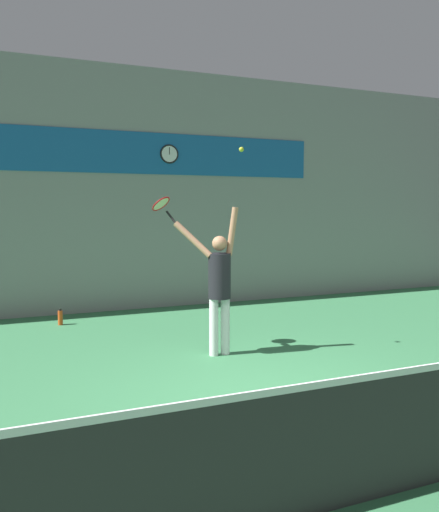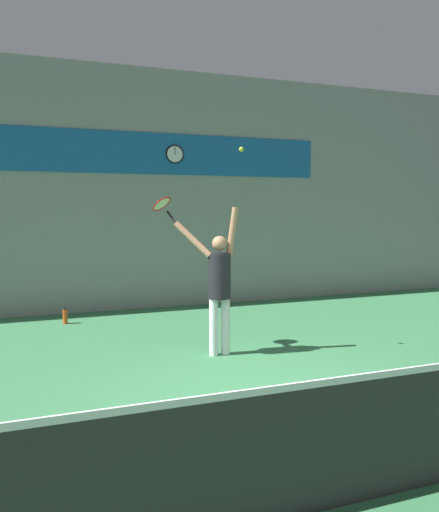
% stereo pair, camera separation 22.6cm
% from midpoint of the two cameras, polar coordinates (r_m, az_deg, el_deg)
% --- Properties ---
extents(ground_plane, '(18.00, 18.00, 0.00)m').
position_cam_midpoint_polar(ground_plane, '(5.46, 6.20, -17.41)').
color(ground_plane, '#387A4C').
extents(back_wall, '(18.00, 0.10, 5.00)m').
position_cam_midpoint_polar(back_wall, '(10.65, -9.08, 7.45)').
color(back_wall, gray).
rests_on(back_wall, ground_plane).
extents(sponsor_banner, '(7.57, 0.02, 0.85)m').
position_cam_midpoint_polar(sponsor_banner, '(10.64, -9.06, 11.54)').
color(sponsor_banner, '#195B9E').
extents(scoreboard_clock, '(0.40, 0.04, 0.40)m').
position_cam_midpoint_polar(scoreboard_clock, '(10.75, -6.37, 11.51)').
color(scoreboard_clock, white).
extents(court_net, '(7.92, 0.07, 1.06)m').
position_cam_midpoint_polar(court_net, '(4.04, 17.64, -18.43)').
color(court_net, '#333333').
rests_on(court_net, ground_plane).
extents(tennis_player, '(0.88, 0.55, 2.14)m').
position_cam_midpoint_polar(tennis_player, '(7.16, -0.98, -2.94)').
color(tennis_player, white).
rests_on(tennis_player, ground_plane).
extents(tennis_racket, '(0.39, 0.40, 0.40)m').
position_cam_midpoint_polar(tennis_racket, '(7.34, -7.48, 5.79)').
color(tennis_racket, black).
extents(tennis_ball, '(0.07, 0.07, 0.07)m').
position_cam_midpoint_polar(tennis_ball, '(7.11, 1.59, 12.09)').
color(tennis_ball, '#CCDB2D').
extents(water_bottle, '(0.09, 0.09, 0.30)m').
position_cam_midpoint_polar(water_bottle, '(9.64, -18.38, -6.69)').
color(water_bottle, '#D84C19').
rests_on(water_bottle, ground_plane).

